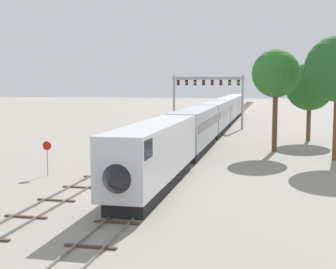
# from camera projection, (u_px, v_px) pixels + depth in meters

# --- Properties ---
(ground_plane) EXTENTS (400.00, 400.00, 0.00)m
(ground_plane) POSITION_uv_depth(u_px,v_px,m) (117.00, 197.00, 32.83)
(ground_plane) COLOR gray
(track_main) EXTENTS (2.60, 200.00, 0.16)m
(track_main) POSITION_uv_depth(u_px,v_px,m) (227.00, 123.00, 90.70)
(track_main) COLOR slate
(track_main) RESTS_ON ground
(track_near) EXTENTS (2.60, 160.00, 0.16)m
(track_near) POSITION_uv_depth(u_px,v_px,m) (178.00, 133.00, 72.42)
(track_near) COLOR slate
(track_near) RESTS_ON ground
(passenger_train) EXTENTS (3.04, 95.51, 4.80)m
(passenger_train) POSITION_uv_depth(u_px,v_px,m) (216.00, 117.00, 72.26)
(passenger_train) COLOR silver
(passenger_train) RESTS_ON ground
(signal_gantry) EXTENTS (12.10, 0.49, 8.96)m
(signal_gantry) POSITION_uv_depth(u_px,v_px,m) (208.00, 89.00, 80.03)
(signal_gantry) COLOR #999BA0
(signal_gantry) RESTS_ON ground
(stop_sign) EXTENTS (0.76, 0.08, 2.88)m
(stop_sign) POSITION_uv_depth(u_px,v_px,m) (47.00, 153.00, 40.06)
(stop_sign) COLOR gray
(stop_sign) RESTS_ON ground
(trackside_tree_left) EXTENTS (5.32, 5.32, 11.38)m
(trackside_tree_left) POSITION_uv_depth(u_px,v_px,m) (276.00, 74.00, 53.19)
(trackside_tree_left) COLOR brown
(trackside_tree_left) RESTS_ON ground
(trackside_tree_right) EXTENTS (6.30, 6.30, 10.34)m
(trackside_tree_right) POSITION_uv_depth(u_px,v_px,m) (310.00, 87.00, 63.00)
(trackside_tree_right) COLOR brown
(trackside_tree_right) RESTS_ON ground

